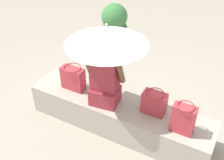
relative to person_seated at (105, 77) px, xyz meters
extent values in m
plane|color=#9E9384|center=(0.16, 0.06, -0.80)|extent=(14.00, 14.00, 0.00)
cube|color=#A8A093|center=(0.16, 0.06, -0.60)|extent=(2.42, 0.54, 0.42)
cube|color=#992D38|center=(0.00, 0.00, -0.28)|extent=(0.37, 0.32, 0.22)
cube|color=#992D38|center=(0.00, 0.00, 0.07)|extent=(0.34, 0.24, 0.48)
sphere|color=brown|center=(0.00, 0.00, 0.41)|extent=(0.20, 0.20, 0.20)
cylinder|color=brown|center=(-0.20, -0.03, 0.10)|extent=(0.10, 0.21, 0.32)
cylinder|color=brown|center=(0.20, 0.03, 0.10)|extent=(0.10, 0.21, 0.32)
cylinder|color=#B7B7BC|center=(0.06, -0.04, 0.15)|extent=(0.02, 0.02, 1.07)
cone|color=silver|center=(0.06, -0.04, 0.58)|extent=(0.91, 0.91, 0.20)
sphere|color=#B7B7BC|center=(0.06, -0.04, 0.69)|extent=(0.03, 0.03, 0.03)
cube|color=#B2333D|center=(0.99, -0.03, -0.21)|extent=(0.25, 0.12, 0.35)
torus|color=#B2333D|center=(0.99, -0.03, -0.02)|extent=(0.19, 0.19, 0.01)
cube|color=#B2333D|center=(0.60, 0.12, -0.25)|extent=(0.28, 0.16, 0.27)
torus|color=#B2333D|center=(0.60, 0.12, -0.10)|extent=(0.21, 0.21, 0.01)
cube|color=#B2333D|center=(-0.52, 0.05, -0.23)|extent=(0.31, 0.14, 0.31)
torus|color=#B2333D|center=(-0.52, 0.05, -0.06)|extent=(0.23, 0.23, 0.01)
cylinder|color=gray|center=(-1.01, 2.14, -0.61)|extent=(0.50, 0.50, 0.38)
sphere|color=#3D7F42|center=(-1.01, 2.14, -0.22)|extent=(0.51, 0.51, 0.51)
camera|label=1|loc=(1.36, -2.32, 1.86)|focal=44.29mm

